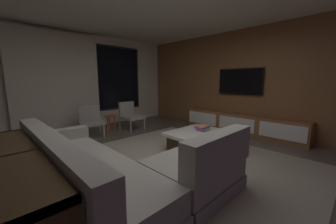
{
  "coord_description": "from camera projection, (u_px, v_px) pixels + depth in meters",
  "views": [
    {
      "loc": [
        -2.02,
        -2.09,
        1.37
      ],
      "look_at": [
        0.92,
        0.91,
        0.69
      ],
      "focal_mm": 20.47,
      "sensor_mm": 36.0,
      "label": 1
    }
  ],
  "objects": [
    {
      "name": "console_table_behind_couch",
      "position": [
        16.0,
        189.0,
        1.71
      ],
      "size": [
        0.4,
        2.1,
        0.74
      ],
      "color": "#402D1A",
      "rests_on": "floor"
    },
    {
      "name": "side_stool",
      "position": [
        111.0,
        119.0,
        5.1
      ],
      "size": [
        0.32,
        0.32,
        0.46
      ],
      "color": "#BF4C1E",
      "rests_on": "floor"
    },
    {
      "name": "mounted_tv",
      "position": [
        240.0,
        82.0,
        5.08
      ],
      "size": [
        0.05,
        1.2,
        0.69
      ],
      "color": "black"
    },
    {
      "name": "media_wall",
      "position": [
        251.0,
        82.0,
        4.98
      ],
      "size": [
        0.12,
        7.8,
        2.7
      ],
      "color": "brown",
      "rests_on": "floor"
    },
    {
      "name": "floor",
      "position": [
        167.0,
        167.0,
        3.08
      ],
      "size": [
        9.2,
        9.2,
        0.0
      ],
      "primitive_type": "plane",
      "color": "#564C44"
    },
    {
      "name": "coffee_table",
      "position": [
        202.0,
        141.0,
        3.78
      ],
      "size": [
        1.16,
        1.16,
        0.36
      ],
      "color": "#402D1A",
      "rests_on": "floor"
    },
    {
      "name": "accent_chair_by_curtain",
      "position": [
        91.0,
        119.0,
        4.76
      ],
      "size": [
        0.66,
        0.68,
        0.78
      ],
      "color": "#B2ADA0",
      "rests_on": "floor"
    },
    {
      "name": "book_stack_on_coffee_table",
      "position": [
        203.0,
        128.0,
        3.93
      ],
      "size": [
        0.26,
        0.22,
        0.1
      ],
      "color": "#BE6C99",
      "rests_on": "coffee_table"
    },
    {
      "name": "accent_chair_near_window",
      "position": [
        130.0,
        114.0,
        5.42
      ],
      "size": [
        0.58,
        0.59,
        0.78
      ],
      "color": "#B2ADA0",
      "rests_on": "floor"
    },
    {
      "name": "area_rug",
      "position": [
        186.0,
        162.0,
        3.25
      ],
      "size": [
        3.2,
        3.8,
        0.01
      ],
      "primitive_type": "cube",
      "color": "gray",
      "rests_on": "floor"
    },
    {
      "name": "sectional_couch",
      "position": [
        116.0,
        173.0,
        2.27
      ],
      "size": [
        1.98,
        2.5,
        0.82
      ],
      "color": "gray",
      "rests_on": "floor"
    },
    {
      "name": "back_wall_with_window",
      "position": [
        76.0,
        82.0,
        5.37
      ],
      "size": [
        6.6,
        0.3,
        2.7
      ],
      "color": "silver",
      "rests_on": "floor"
    },
    {
      "name": "media_console",
      "position": [
        241.0,
        124.0,
        4.99
      ],
      "size": [
        0.46,
        3.1,
        0.52
      ],
      "color": "brown",
      "rests_on": "floor"
    }
  ]
}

